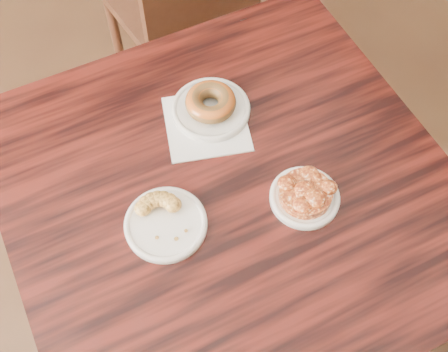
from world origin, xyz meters
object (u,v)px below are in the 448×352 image
apple_fritter (306,192)px  cruller_fragment (165,219)px  cafe_table (229,257)px  glazed_donut (211,102)px

apple_fritter → cruller_fragment: 0.29m
cafe_table → cruller_fragment: size_ratio=8.00×
apple_fritter → cafe_table: bearing=142.0°
cafe_table → cruller_fragment: (-0.15, -0.02, 0.40)m
cafe_table → cruller_fragment: cruller_fragment is taller
apple_fritter → cruller_fragment: (-0.27, 0.08, -0.00)m
cruller_fragment → glazed_donut: bearing=45.4°
cafe_table → glazed_donut: 0.46m
glazed_donut → cruller_fragment: glazed_donut is taller
glazed_donut → cruller_fragment: size_ratio=0.99×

